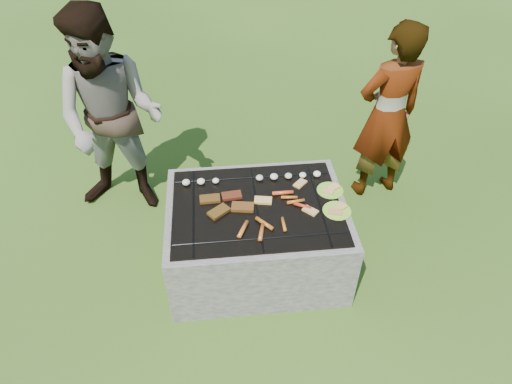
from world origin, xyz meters
TOP-DOWN VIEW (x-y plane):
  - lawn at (0.00, 0.00)m, footprint 60.00×60.00m
  - fire_pit at (0.00, 0.00)m, footprint 1.30×1.00m
  - mushrooms at (0.01, 0.29)m, footprint 1.06×0.06m
  - pork_slabs at (-0.21, 0.03)m, footprint 0.39×0.29m
  - sausages at (0.11, -0.11)m, footprint 0.55×0.47m
  - bread_on_grate at (0.22, 0.05)m, footprint 0.45×0.42m
  - plate_far at (0.56, 0.11)m, footprint 0.23×0.23m
  - plate_near at (0.56, -0.11)m, footprint 0.24×0.24m
  - cook at (1.18, 0.79)m, footprint 0.65×0.50m
  - bystander at (-1.07, 0.82)m, footprint 0.98×0.83m

SIDE VIEW (x-z plane):
  - lawn at x=0.00m, z-range 0.00..0.00m
  - fire_pit at x=0.00m, z-range -0.03..0.59m
  - plate_far at x=0.56m, z-range 0.59..0.62m
  - plate_near at x=0.56m, z-range 0.60..0.62m
  - bread_on_grate at x=0.22m, z-range 0.61..0.63m
  - pork_slabs at x=-0.21m, z-range 0.61..0.63m
  - sausages at x=0.11m, z-range 0.61..0.64m
  - mushrooms at x=0.01m, z-range 0.61..0.65m
  - cook at x=1.18m, z-range 0.00..1.61m
  - bystander at x=-1.07m, z-range 0.00..1.78m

